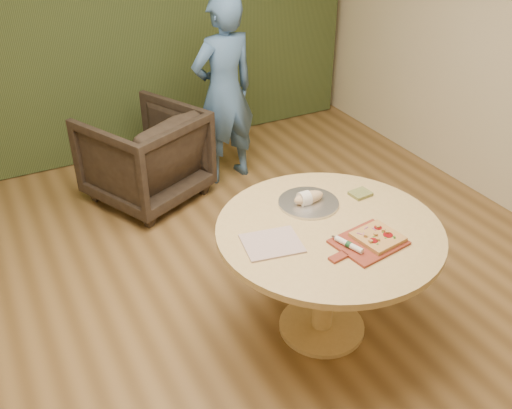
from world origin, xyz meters
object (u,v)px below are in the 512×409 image
Objects in this scene: flatbread_pizza at (378,237)px; armchair at (144,152)px; bread_roll at (307,198)px; cutlery_roll at (349,245)px; person_standing at (224,92)px; pedestal_table at (328,248)px; pizza_paddle at (367,243)px; serving_tray at (308,203)px.

flatbread_pizza is 0.30× the size of armchair.
flatbread_pizza is 1.30× the size of bread_roll.
cutlery_roll is 0.12× the size of person_standing.
pedestal_table is 0.28m from pizza_paddle.
person_standing is (0.31, 2.02, 0.19)m from pedestal_table.
pizza_paddle is (0.09, -0.22, 0.15)m from pedestal_table.
flatbread_pizza is at bearing -55.62° from pedestal_table.
person_standing reaches higher than serving_tray.
flatbread_pizza is 2.25m from person_standing.
bread_roll is 1.85m from armchair.
pedestal_table is at bearing 102.94° from pizza_paddle.
cutlery_roll is at bearing -95.63° from bread_roll.
serving_tray is 1.84m from armchair.
serving_tray is 0.04m from bread_roll.
flatbread_pizza is at bearing -74.76° from bread_roll.
person_standing reaches higher than flatbread_pizza.
flatbread_pizza is (0.15, -0.22, 0.17)m from pedestal_table.
pedestal_table is 5.04× the size of flatbread_pizza.
person_standing reaches higher than bread_roll.
armchair is (-0.40, 2.23, -0.36)m from cutlery_roll.
serving_tray reaches higher than pedestal_table.
flatbread_pizza is 1.28× the size of cutlery_roll.
armchair is (-0.45, 1.75, -0.37)m from bread_roll.
armchair reaches higher than pizza_paddle.
flatbread_pizza reaches higher than pizza_paddle.
pizza_paddle is 0.12m from cutlery_roll.
bread_roll reaches higher than serving_tray.
pizza_paddle is 0.49m from bread_roll.
cutlery_roll is 0.55× the size of serving_tray.
person_standing is at bearing 155.55° from armchair.
pedestal_table is 2.07m from armchair.
bread_roll is at bearing 67.23° from cutlery_roll.
bread_roll is at bearing 79.43° from armchair.
bread_roll is at bearing 73.47° from person_standing.
pizza_paddle is 0.49m from serving_tray.
armchair is at bearing 94.47° from pizza_paddle.
pizza_paddle is 1.30× the size of serving_tray.
pizza_paddle is 2.26m from person_standing.
flatbread_pizza reaches higher than pedestal_table.
cutlery_roll reaches higher than pizza_paddle.
armchair is at bearing 104.68° from serving_tray.
pizza_paddle is at bearing -83.15° from serving_tray.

